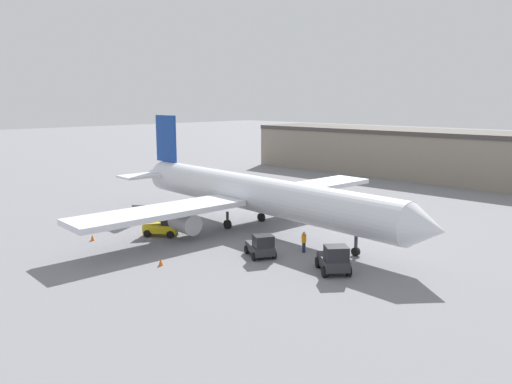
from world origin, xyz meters
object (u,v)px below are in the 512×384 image
Objects in this scene: baggage_tug at (334,260)px; belt_loader_truck at (164,225)px; pushback_tug at (261,246)px; ground_crew_worker at (304,241)px; safety_cone_far at (161,262)px; safety_cone_near at (92,238)px; airplane at (249,193)px.

baggage_tug reaches higher than belt_loader_truck.
belt_loader_truck is 1.07× the size of pushback_tug.
ground_crew_worker is 3.23× the size of safety_cone_far.
safety_cone_near is (-3.17, -5.63, -0.75)m from belt_loader_truck.
baggage_tug reaches higher than safety_cone_far.
belt_loader_truck is 11.21m from pushback_tug.
safety_cone_near is (-16.00, -10.49, -0.67)m from ground_crew_worker.
safety_cone_far is (-10.56, -7.82, -0.76)m from baggage_tug.
airplane reaches higher than safety_cone_near.
airplane is at bearing -161.11° from baggage_tug.
safety_cone_near is at bearing -125.09° from pushback_tug.
safety_cone_far is at bearing -92.08° from pushback_tug.
pushback_tug is at bearing -28.02° from belt_loader_truck.
safety_cone_near is (-6.58, -13.59, -3.11)m from airplane.
belt_loader_truck is 8.92m from safety_cone_far.
ground_crew_worker is (9.42, -3.10, -2.44)m from airplane.
baggage_tug reaches higher than safety_cone_near.
airplane is at bearing 64.18° from safety_cone_near.
baggage_tug is at bearing 36.54° from safety_cone_far.
pushback_tug is at bearing -131.74° from baggage_tug.
belt_loader_truck is (-3.40, -7.96, -2.36)m from airplane.
safety_cone_far is at bearing -70.83° from airplane.
airplane is 22.75× the size of ground_crew_worker.
safety_cone_near is at bearing 88.40° from ground_crew_worker.
safety_cone_near is at bearing -155.05° from belt_loader_truck.
safety_cone_near is at bearing -118.55° from baggage_tug.
airplane is 73.53× the size of safety_cone_near.
safety_cone_far is at bearing 115.79° from ground_crew_worker.
belt_loader_truck is at bearing 75.91° from ground_crew_worker.
baggage_tug is at bearing 36.36° from pushback_tug.
airplane reaches higher than baggage_tug.
airplane is at bearing 31.22° from belt_loader_truck.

